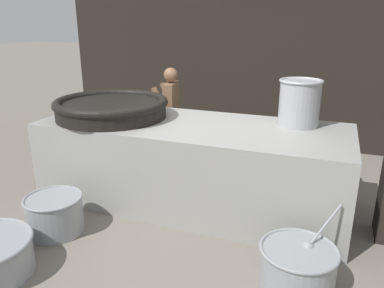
# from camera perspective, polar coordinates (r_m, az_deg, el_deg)

# --- Properties ---
(ground_plane) EXTENTS (60.00, 60.00, 0.00)m
(ground_plane) POSITION_cam_1_polar(r_m,az_deg,el_deg) (5.01, 0.00, -8.56)
(ground_plane) COLOR slate
(back_wall) EXTENTS (7.40, 0.24, 3.21)m
(back_wall) POSITION_cam_1_polar(r_m,az_deg,el_deg) (7.28, 8.44, 12.96)
(back_wall) COLOR black
(back_wall) RESTS_ON ground_plane
(hearth_platform) EXTENTS (3.80, 1.48, 1.05)m
(hearth_platform) POSITION_cam_1_polar(r_m,az_deg,el_deg) (4.79, 0.00, -2.97)
(hearth_platform) COLOR gray
(hearth_platform) RESTS_ON ground_plane
(giant_wok_near) EXTENTS (1.49, 1.49, 0.25)m
(giant_wok_near) POSITION_cam_1_polar(r_m,az_deg,el_deg) (5.04, -12.16, 5.52)
(giant_wok_near) COLOR black
(giant_wok_near) RESTS_ON hearth_platform
(stock_pot) EXTENTS (0.51, 0.51, 0.56)m
(stock_pot) POSITION_cam_1_polar(r_m,az_deg,el_deg) (4.68, 16.06, 6.16)
(stock_pot) COLOR #9E9EA3
(stock_pot) RESTS_ON hearth_platform
(cook) EXTENTS (0.41, 0.61, 1.58)m
(cook) POSITION_cam_1_polar(r_m,az_deg,el_deg) (5.94, -3.24, 4.57)
(cook) COLOR brown
(cook) RESTS_ON ground_plane
(prep_bowl_vegetables) EXTENTS (0.69, 0.81, 0.65)m
(prep_bowl_vegetables) POSITION_cam_1_polar(r_m,az_deg,el_deg) (3.60, 15.79, -17.27)
(prep_bowl_vegetables) COLOR gray
(prep_bowl_vegetables) RESTS_ON ground_plane
(prep_bowl_extra) EXTENTS (0.64, 0.64, 0.43)m
(prep_bowl_extra) POSITION_cam_1_polar(r_m,az_deg,el_deg) (4.49, -20.20, -9.79)
(prep_bowl_extra) COLOR gray
(prep_bowl_extra) RESTS_ON ground_plane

